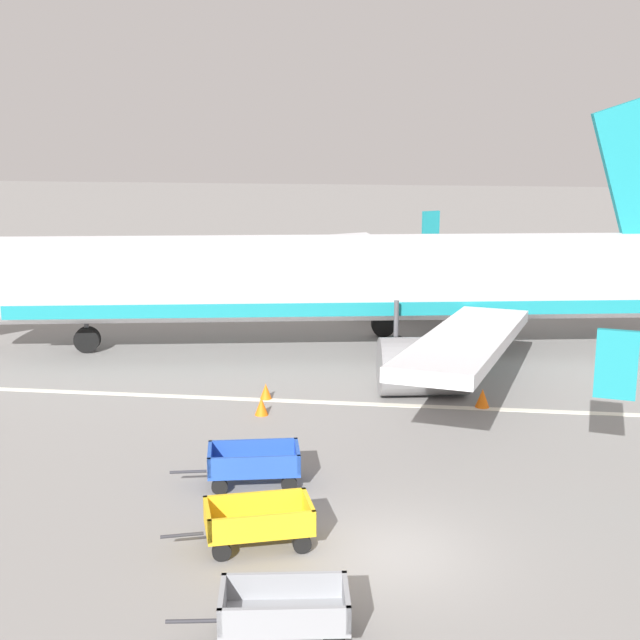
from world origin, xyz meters
The scene contains 9 objects.
ground_plane centered at (0.00, 0.00, 0.00)m, with size 220.00×220.00×0.00m, color gray.
apron_stripe centered at (0.00, 10.92, 0.01)m, with size 120.00×0.36×0.01m, color silver.
airplane centered at (-2.50, 18.45, 3.05)m, with size 37.54×30.31×11.34m.
baggage_cart_nearest centered at (-1.88, -3.74, 0.60)m, with size 3.62×1.79×1.07m.
baggage_cart_second_in_row centered at (-3.14, 0.03, 0.60)m, with size 3.60×2.13×1.07m.
baggage_cart_third_in_row centered at (-3.97, 3.53, 0.60)m, with size 3.63×1.91×1.07m.
traffic_cone_near_plane centered at (-5.06, 11.06, 0.28)m, with size 0.43×0.43×0.57m, color orange.
traffic_cone_mid_apron centered at (-4.88, 9.32, 0.30)m, with size 0.46×0.46×0.61m, color orange.
traffic_cone_by_carts centered at (2.61, 11.11, 0.33)m, with size 0.51×0.51×0.67m, color orange.
Camera 1 is at (0.82, -19.12, 10.02)m, focal length 50.28 mm.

